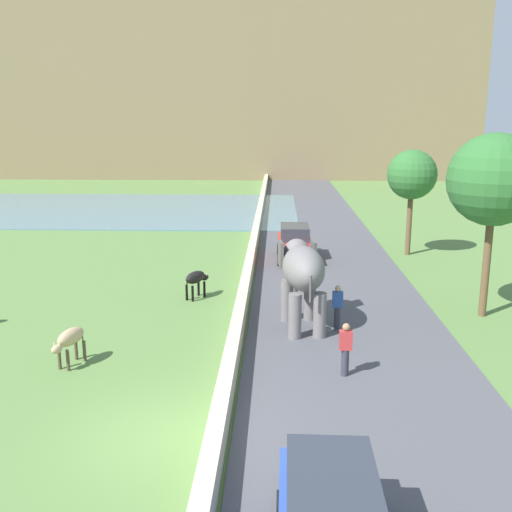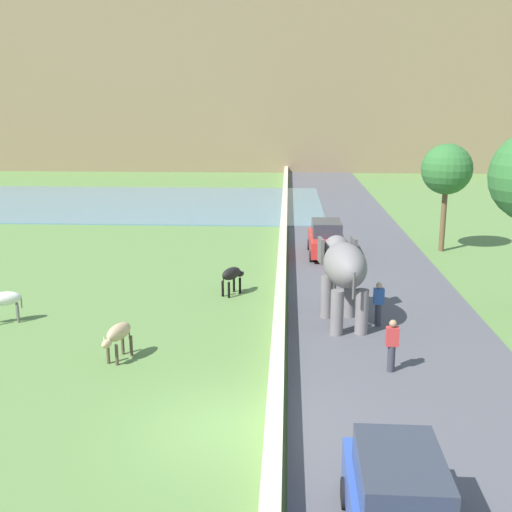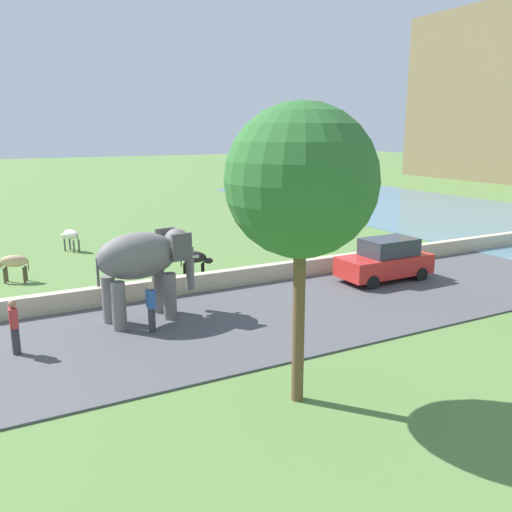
# 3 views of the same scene
# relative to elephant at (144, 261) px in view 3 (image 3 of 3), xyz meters

# --- Properties ---
(road_surface) EXTENTS (7.00, 120.00, 0.06)m
(road_surface) POSITION_rel_elephant_xyz_m (1.61, 12.55, -2.01)
(road_surface) COLOR #4C4C51
(road_surface) RESTS_ON ground
(barrier_wall) EXTENTS (0.40, 110.00, 0.72)m
(barrier_wall) POSITION_rel_elephant_xyz_m (-2.19, 10.55, -1.68)
(barrier_wall) COLOR beige
(barrier_wall) RESTS_ON ground
(lake) EXTENTS (36.00, 18.00, 0.08)m
(lake) POSITION_rel_elephant_xyz_m (-17.39, 26.87, -2.00)
(lake) COLOR slate
(lake) RESTS_ON ground
(elephant) EXTENTS (1.76, 3.55, 2.99)m
(elephant) POSITION_rel_elephant_xyz_m (0.00, 0.00, 0.00)
(elephant) COLOR slate
(elephant) RESTS_ON ground
(person_beside_elephant) EXTENTS (0.36, 0.22, 1.63)m
(person_beside_elephant) POSITION_rel_elephant_xyz_m (1.24, -0.20, -1.16)
(person_beside_elephant) COLOR #33333D
(person_beside_elephant) RESTS_ON ground
(person_trailing) EXTENTS (0.36, 0.22, 1.63)m
(person_trailing) POSITION_rel_elephant_xyz_m (1.09, -4.05, -1.16)
(person_trailing) COLOR #33333D
(person_trailing) RESTS_ON ground
(car_red) EXTENTS (1.82, 4.01, 1.80)m
(car_red) POSITION_rel_elephant_xyz_m (0.03, 10.18, -1.14)
(car_red) COLOR red
(car_red) RESTS_ON ground
(cow_white) EXTENTS (1.39, 0.92, 1.15)m
(cow_white) POSITION_rel_elephant_xyz_m (-11.97, -0.46, -1.20)
(cow_white) COLOR silver
(cow_white) RESTS_ON ground
(cow_black) EXTENTS (1.00, 1.36, 1.15)m
(cow_black) POSITION_rel_elephant_xyz_m (-4.18, 3.36, -1.20)
(cow_black) COLOR black
(cow_black) RESTS_ON ground
(cow_tan) EXTENTS (0.78, 1.42, 1.15)m
(cow_tan) POSITION_rel_elephant_xyz_m (-7.03, -3.54, -1.20)
(cow_tan) COLOR tan
(cow_tan) RESTS_ON ground
(tree_mid) EXTENTS (3.33, 3.33, 6.77)m
(tree_mid) POSITION_rel_elephant_xyz_m (6.85, 1.55, 3.05)
(tree_mid) COLOR brown
(tree_mid) RESTS_ON ground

